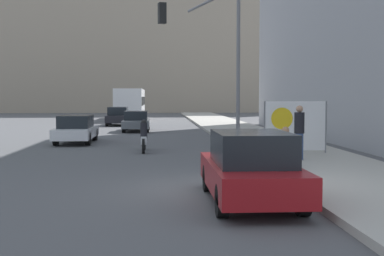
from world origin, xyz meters
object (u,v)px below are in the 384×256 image
(car_on_road_nearest, at_px, (76,129))
(seated_protester, at_px, (285,146))
(parked_car_curbside, at_px, (250,168))
(jogger_on_sidewalk, at_px, (299,132))
(protest_banner, at_px, (295,126))
(motorcycle_on_road, at_px, (144,138))
(car_on_road_midblock, at_px, (136,121))
(traffic_light_pole, at_px, (212,47))
(city_bus_on_road, at_px, (131,102))
(car_on_road_distant, at_px, (118,116))

(car_on_road_nearest, bearing_deg, seated_protester, -55.43)
(parked_car_curbside, bearing_deg, car_on_road_nearest, 111.30)
(jogger_on_sidewalk, bearing_deg, protest_banner, -86.56)
(jogger_on_sidewalk, relative_size, motorcycle_on_road, 0.83)
(parked_car_curbside, xyz_separation_m, car_on_road_midblock, (-3.37, 24.29, -0.07))
(protest_banner, bearing_deg, jogger_on_sidewalk, -100.59)
(seated_protester, relative_size, motorcycle_on_road, 0.56)
(traffic_light_pole, bearing_deg, city_bus_on_road, 99.06)
(traffic_light_pole, distance_m, car_on_road_distant, 21.36)
(protest_banner, relative_size, city_bus_on_road, 0.19)
(seated_protester, xyz_separation_m, car_on_road_midblock, (-5.13, 20.17, -0.15))
(protest_banner, relative_size, car_on_road_midblock, 0.51)
(parked_car_curbside, xyz_separation_m, motorcycle_on_road, (-2.55, 10.97, -0.20))
(parked_car_curbside, distance_m, motorcycle_on_road, 11.26)
(protest_banner, height_order, parked_car_curbside, protest_banner)
(motorcycle_on_road, bearing_deg, seated_protester, -57.86)
(car_on_road_midblock, bearing_deg, protest_banner, -67.60)
(city_bus_on_road, xyz_separation_m, motorcycle_on_road, (2.08, -31.44, -1.19))
(city_bus_on_road, relative_size, motorcycle_on_road, 5.66)
(car_on_road_nearest, bearing_deg, jogger_on_sidewalk, -45.74)
(parked_car_curbside, distance_m, city_bus_on_road, 42.67)
(car_on_road_nearest, bearing_deg, car_on_road_midblock, 73.70)
(seated_protester, distance_m, car_on_road_midblock, 20.81)
(protest_banner, height_order, car_on_road_distant, protest_banner)
(protest_banner, height_order, city_bus_on_road, city_bus_on_road)
(protest_banner, bearing_deg, car_on_road_midblock, 112.40)
(motorcycle_on_road, bearing_deg, traffic_light_pole, 8.32)
(traffic_light_pole, distance_m, car_on_road_nearest, 8.32)
(car_on_road_midblock, xyz_separation_m, car_on_road_distant, (-1.74, 7.43, 0.05))
(seated_protester, relative_size, parked_car_curbside, 0.27)
(car_on_road_nearest, distance_m, city_bus_on_road, 27.11)
(jogger_on_sidewalk, xyz_separation_m, motorcycle_on_road, (-5.32, 4.60, -0.54))
(car_on_road_nearest, distance_m, car_on_road_distant, 16.39)
(car_on_road_distant, bearing_deg, traffic_light_pole, -75.04)
(jogger_on_sidewalk, height_order, motorcycle_on_road, jogger_on_sidewalk)
(seated_protester, xyz_separation_m, jogger_on_sidewalk, (1.01, 2.25, 0.27))
(jogger_on_sidewalk, bearing_deg, seated_protester, 79.75)
(car_on_road_midblock, bearing_deg, seated_protester, -75.74)
(car_on_road_nearest, xyz_separation_m, city_bus_on_road, (1.36, 27.06, 1.06))
(car_on_road_distant, bearing_deg, motorcycle_on_road, -82.95)
(car_on_road_distant, height_order, city_bus_on_road, city_bus_on_road)
(city_bus_on_road, bearing_deg, seated_protester, -80.53)
(jogger_on_sidewalk, bearing_deg, car_on_road_distant, -58.69)
(car_on_road_distant, relative_size, city_bus_on_road, 0.35)
(jogger_on_sidewalk, xyz_separation_m, car_on_road_nearest, (-8.76, 8.99, -0.41))
(parked_car_curbside, bearing_deg, protest_banner, 69.47)
(car_on_road_distant, bearing_deg, car_on_road_midblock, -76.78)
(parked_car_curbside, bearing_deg, city_bus_on_road, 96.23)
(city_bus_on_road, bearing_deg, jogger_on_sidewalk, -78.40)
(traffic_light_pole, height_order, car_on_road_distant, traffic_light_pole)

